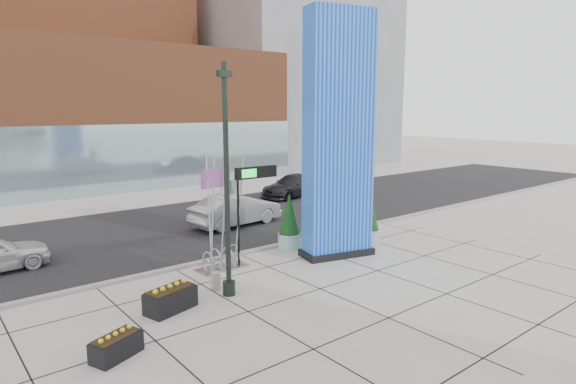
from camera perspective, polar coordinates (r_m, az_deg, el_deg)
ground at (r=17.07m, az=-1.00°, el=-11.22°), size 160.00×160.00×0.00m
street_asphalt at (r=25.35m, az=-15.06°, el=-4.46°), size 80.00×12.00×0.02m
curb_edge at (r=20.18m, az=-8.06°, el=-7.77°), size 80.00×0.30×0.12m
tower_podium at (r=41.02m, az=-23.91°, el=8.16°), size 34.00×10.00×11.00m
tower_glass_front at (r=36.59m, az=-21.60°, el=3.49°), size 34.00×0.60×5.00m
building_grey_parking at (r=57.22m, az=-0.13°, el=12.77°), size 20.00×18.00×18.00m
blue_pylon at (r=19.81m, az=6.00°, el=6.08°), size 3.25×2.04×10.04m
lamp_post at (r=15.67m, az=-7.22°, el=-1.40°), size 0.49×0.42×7.58m
public_art_sculpture at (r=18.80m, az=-7.87°, el=-5.56°), size 2.02×1.10×4.46m
concrete_bollard at (r=16.94m, az=-8.55°, el=-10.39°), size 0.32×0.32×0.62m
overhead_street_sign at (r=18.88m, az=-4.28°, el=1.34°), size 1.84×0.29×3.90m
round_planter_east at (r=22.38m, az=9.64°, el=-3.26°), size 0.94×0.94×2.34m
round_planter_mid at (r=21.18m, az=0.15°, el=-3.65°), size 1.00×1.00×2.51m
round_planter_west at (r=20.12m, az=3.60°, el=-4.04°), size 1.11×1.11×2.77m
box_planter_north at (r=15.55m, az=-13.76°, el=-12.13°), size 1.71×1.17×0.86m
box_planter_south at (r=13.30m, az=-19.68°, el=-16.74°), size 1.39×1.05×0.69m
car_silver_mid at (r=25.57m, az=-6.16°, el=-2.15°), size 5.22×2.29×1.67m
car_dark_east at (r=33.79m, az=0.63°, el=0.73°), size 5.54×2.98×1.52m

